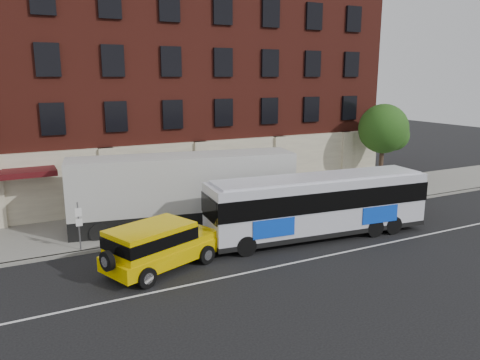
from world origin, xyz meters
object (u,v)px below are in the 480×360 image
sign_pole (79,224)px  street_tree (384,131)px  shipping_container (184,192)px  city_bus (319,203)px  yellow_suv (157,244)px

sign_pole → street_tree: street_tree is taller
shipping_container → sign_pole: bearing=-166.0°
city_bus → shipping_container: (-5.68, 4.66, 0.22)m
street_tree → sign_pole: bearing=-171.4°
city_bus → street_tree: bearing=31.8°
sign_pole → yellow_suv: sign_pole is taller
street_tree → yellow_suv: size_ratio=1.12×
street_tree → city_bus: 12.67m
sign_pole → shipping_container: size_ratio=0.20×
city_bus → yellow_suv: (-8.82, -0.41, -0.61)m
city_bus → shipping_container: shipping_container is taller
street_tree → city_bus: bearing=-148.2°
sign_pole → street_tree: bearing=8.6°
city_bus → shipping_container: bearing=140.7°
street_tree → yellow_suv: street_tree is taller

